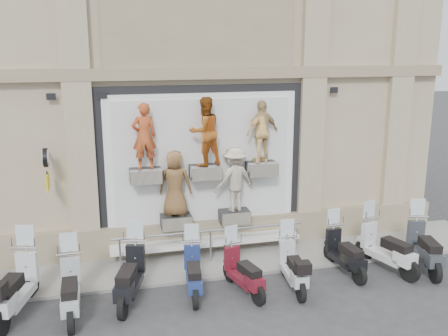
{
  "coord_description": "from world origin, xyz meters",
  "views": [
    {
      "loc": [
        -2.62,
        -9.79,
        5.53
      ],
      "look_at": [
        0.33,
        1.9,
        2.57
      ],
      "focal_mm": 40.0,
      "sensor_mm": 36.0,
      "label": 1
    }
  ],
  "objects_px": {
    "scooter_c": "(70,280)",
    "scooter_h": "(345,245)",
    "clock_sign_bracket": "(46,164)",
    "scooter_j": "(425,238)",
    "guard_rail": "(211,247)",
    "scooter_i": "(387,239)",
    "scooter_b": "(15,277)",
    "scooter_g": "(293,258)",
    "scooter_f": "(243,263)",
    "scooter_e": "(193,264)",
    "scooter_d": "(130,266)"
  },
  "relations": [
    {
      "from": "guard_rail",
      "to": "scooter_b",
      "type": "bearing_deg",
      "value": -161.47
    },
    {
      "from": "scooter_e",
      "to": "scooter_g",
      "type": "bearing_deg",
      "value": 0.67
    },
    {
      "from": "scooter_f",
      "to": "scooter_g",
      "type": "relative_size",
      "value": 0.97
    },
    {
      "from": "scooter_h",
      "to": "scooter_e",
      "type": "bearing_deg",
      "value": 177.89
    },
    {
      "from": "scooter_e",
      "to": "scooter_g",
      "type": "height_order",
      "value": "scooter_g"
    },
    {
      "from": "clock_sign_bracket",
      "to": "scooter_f",
      "type": "height_order",
      "value": "clock_sign_bracket"
    },
    {
      "from": "scooter_g",
      "to": "scooter_h",
      "type": "distance_m",
      "value": 1.6
    },
    {
      "from": "scooter_j",
      "to": "scooter_c",
      "type": "bearing_deg",
      "value": -164.92
    },
    {
      "from": "scooter_e",
      "to": "scooter_h",
      "type": "distance_m",
      "value": 3.85
    },
    {
      "from": "guard_rail",
      "to": "scooter_b",
      "type": "relative_size",
      "value": 2.35
    },
    {
      "from": "scooter_f",
      "to": "scooter_h",
      "type": "height_order",
      "value": "scooter_h"
    },
    {
      "from": "scooter_i",
      "to": "scooter_c",
      "type": "bearing_deg",
      "value": 166.64
    },
    {
      "from": "scooter_c",
      "to": "scooter_d",
      "type": "relative_size",
      "value": 0.97
    },
    {
      "from": "scooter_b",
      "to": "scooter_j",
      "type": "bearing_deg",
      "value": 13.47
    },
    {
      "from": "scooter_f",
      "to": "clock_sign_bracket",
      "type": "bearing_deg",
      "value": 138.68
    },
    {
      "from": "scooter_c",
      "to": "scooter_h",
      "type": "distance_m",
      "value": 6.53
    },
    {
      "from": "scooter_c",
      "to": "scooter_j",
      "type": "height_order",
      "value": "scooter_j"
    },
    {
      "from": "clock_sign_bracket",
      "to": "scooter_g",
      "type": "bearing_deg",
      "value": -22.5
    },
    {
      "from": "scooter_f",
      "to": "scooter_i",
      "type": "bearing_deg",
      "value": -10.22
    },
    {
      "from": "scooter_g",
      "to": "scooter_i",
      "type": "relative_size",
      "value": 0.9
    },
    {
      "from": "scooter_d",
      "to": "scooter_g",
      "type": "height_order",
      "value": "scooter_d"
    },
    {
      "from": "scooter_g",
      "to": "scooter_i",
      "type": "height_order",
      "value": "scooter_i"
    },
    {
      "from": "guard_rail",
      "to": "scooter_c",
      "type": "relative_size",
      "value": 2.56
    },
    {
      "from": "scooter_c",
      "to": "scooter_i",
      "type": "height_order",
      "value": "scooter_i"
    },
    {
      "from": "scooter_b",
      "to": "scooter_h",
      "type": "distance_m",
      "value": 7.61
    },
    {
      "from": "scooter_e",
      "to": "scooter_f",
      "type": "relative_size",
      "value": 1.03
    },
    {
      "from": "scooter_d",
      "to": "scooter_f",
      "type": "distance_m",
      "value": 2.55
    },
    {
      "from": "scooter_e",
      "to": "scooter_g",
      "type": "relative_size",
      "value": 1.0
    },
    {
      "from": "scooter_f",
      "to": "scooter_h",
      "type": "bearing_deg",
      "value": -6.45
    },
    {
      "from": "guard_rail",
      "to": "clock_sign_bracket",
      "type": "bearing_deg",
      "value": 173.16
    },
    {
      "from": "clock_sign_bracket",
      "to": "scooter_h",
      "type": "relative_size",
      "value": 0.55
    },
    {
      "from": "guard_rail",
      "to": "scooter_i",
      "type": "height_order",
      "value": "scooter_i"
    },
    {
      "from": "scooter_g",
      "to": "guard_rail",
      "type": "bearing_deg",
      "value": 136.91
    },
    {
      "from": "scooter_i",
      "to": "scooter_j",
      "type": "height_order",
      "value": "scooter_j"
    },
    {
      "from": "scooter_h",
      "to": "scooter_j",
      "type": "height_order",
      "value": "scooter_j"
    },
    {
      "from": "guard_rail",
      "to": "scooter_b",
      "type": "xyz_separation_m",
      "value": [
        -4.5,
        -1.51,
        0.41
      ]
    },
    {
      "from": "scooter_c",
      "to": "scooter_d",
      "type": "distance_m",
      "value": 1.28
    },
    {
      "from": "scooter_b",
      "to": "scooter_c",
      "type": "distance_m",
      "value": 1.14
    },
    {
      "from": "scooter_h",
      "to": "scooter_j",
      "type": "relative_size",
      "value": 0.9
    },
    {
      "from": "scooter_f",
      "to": "scooter_g",
      "type": "bearing_deg",
      "value": -17.29
    },
    {
      "from": "scooter_h",
      "to": "scooter_b",
      "type": "bearing_deg",
      "value": 176.72
    },
    {
      "from": "scooter_e",
      "to": "scooter_f",
      "type": "bearing_deg",
      "value": -3.27
    },
    {
      "from": "clock_sign_bracket",
      "to": "scooter_j",
      "type": "bearing_deg",
      "value": -13.17
    },
    {
      "from": "guard_rail",
      "to": "scooter_j",
      "type": "bearing_deg",
      "value": -17.75
    },
    {
      "from": "scooter_e",
      "to": "scooter_j",
      "type": "distance_m",
      "value": 5.91
    },
    {
      "from": "guard_rail",
      "to": "scooter_d",
      "type": "relative_size",
      "value": 2.47
    },
    {
      "from": "scooter_b",
      "to": "scooter_j",
      "type": "distance_m",
      "value": 9.67
    },
    {
      "from": "scooter_f",
      "to": "scooter_j",
      "type": "distance_m",
      "value": 4.79
    },
    {
      "from": "clock_sign_bracket",
      "to": "scooter_i",
      "type": "distance_m",
      "value": 8.57
    },
    {
      "from": "scooter_i",
      "to": "scooter_d",
      "type": "bearing_deg",
      "value": 164.43
    }
  ]
}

